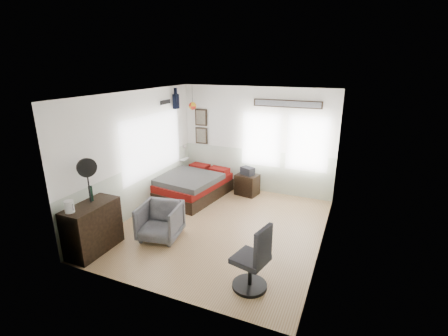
{
  "coord_description": "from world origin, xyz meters",
  "views": [
    {
      "loc": [
        2.44,
        -5.52,
        3.24
      ],
      "look_at": [
        -0.1,
        0.4,
        1.15
      ],
      "focal_mm": 26.0,
      "sensor_mm": 36.0,
      "label": 1
    }
  ],
  "objects": [
    {
      "name": "wall_decor",
      "position": [
        -1.1,
        1.96,
        2.1
      ],
      "size": [
        3.55,
        1.32,
        1.44
      ],
      "color": "#362516",
      "rests_on": "room_shell"
    },
    {
      "name": "task_chair",
      "position": [
        1.23,
        -1.59,
        0.43
      ],
      "size": [
        0.57,
        0.57,
        1.06
      ],
      "rotation": [
        0.0,
        0.0,
        -0.23
      ],
      "color": "black",
      "rests_on": "ground_plane"
    },
    {
      "name": "dresser",
      "position": [
        -1.74,
        -1.7,
        0.45
      ],
      "size": [
        0.48,
        1.0,
        0.9
      ],
      "primitive_type": "cube",
      "color": "black",
      "rests_on": "ground_plane"
    },
    {
      "name": "black_bag",
      "position": [
        -0.08,
        1.87,
        0.63
      ],
      "size": [
        0.39,
        0.33,
        0.19
      ],
      "primitive_type": "cube",
      "rotation": [
        0.0,
        0.0,
        -0.41
      ],
      "color": "black",
      "rests_on": "nightstand"
    },
    {
      "name": "nightstand",
      "position": [
        -0.08,
        1.87,
        0.27
      ],
      "size": [
        0.61,
        0.52,
        0.54
      ],
      "primitive_type": "cube",
      "rotation": [
        0.0,
        0.0,
        -0.18
      ],
      "color": "black",
      "rests_on": "ground_plane"
    },
    {
      "name": "kettle",
      "position": [
        -1.81,
        -2.06,
        1.0
      ],
      "size": [
        0.18,
        0.15,
        0.2
      ],
      "rotation": [
        0.0,
        0.0,
        -0.06
      ],
      "color": "silver",
      "rests_on": "dresser"
    },
    {
      "name": "room_shell",
      "position": [
        -0.08,
        0.19,
        1.61
      ],
      "size": [
        4.02,
        4.52,
        2.71
      ],
      "color": "white",
      "rests_on": "ground_plane"
    },
    {
      "name": "stand_fan",
      "position": [
        -1.78,
        -1.62,
        1.53
      ],
      "size": [
        0.22,
        0.31,
        0.82
      ],
      "rotation": [
        0.0,
        0.0,
        -0.44
      ],
      "color": "black",
      "rests_on": "dresser"
    },
    {
      "name": "bottle",
      "position": [
        -1.83,
        -1.56,
        1.04
      ],
      "size": [
        0.07,
        0.07,
        0.28
      ],
      "primitive_type": "cylinder",
      "color": "black",
      "rests_on": "dresser"
    },
    {
      "name": "armchair",
      "position": [
        -0.89,
        -0.86,
        0.35
      ],
      "size": [
        0.87,
        0.88,
        0.7
      ],
      "primitive_type": "imported",
      "rotation": [
        0.0,
        0.0,
        0.17
      ],
      "color": "slate",
      "rests_on": "ground_plane"
    },
    {
      "name": "ground_plane",
      "position": [
        0.0,
        0.0,
        -0.01
      ],
      "size": [
        4.0,
        4.5,
        0.01
      ],
      "primitive_type": "cube",
      "color": "#9E6E43"
    },
    {
      "name": "bed",
      "position": [
        -1.3,
        1.19,
        0.29
      ],
      "size": [
        1.56,
        2.04,
        0.6
      ],
      "rotation": [
        0.0,
        0.0,
        -0.14
      ],
      "color": "black",
      "rests_on": "ground_plane"
    }
  ]
}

